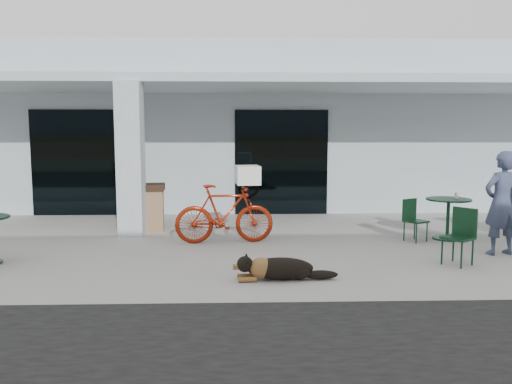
{
  "coord_description": "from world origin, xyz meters",
  "views": [
    {
      "loc": [
        0.72,
        -7.92,
        2.05
      ],
      "look_at": [
        1.02,
        1.31,
        1.0
      ],
      "focal_mm": 35.0,
      "sensor_mm": 36.0,
      "label": 1
    }
  ],
  "objects_px": {
    "cafe_chair_far_b": "(458,237)",
    "cafe_table_far": "(448,219)",
    "dog": "(280,267)",
    "person": "(501,203)",
    "bicycle": "(224,214)",
    "cafe_chair_far_a": "(416,221)",
    "trash_receptacle": "(151,207)"
  },
  "relations": [
    {
      "from": "dog",
      "to": "cafe_chair_far_a",
      "type": "height_order",
      "value": "cafe_chair_far_a"
    },
    {
      "from": "cafe_table_far",
      "to": "person",
      "type": "height_order",
      "value": "person"
    },
    {
      "from": "cafe_table_far",
      "to": "cafe_chair_far_b",
      "type": "distance_m",
      "value": 2.07
    },
    {
      "from": "bicycle",
      "to": "cafe_chair_far_a",
      "type": "height_order",
      "value": "bicycle"
    },
    {
      "from": "dog",
      "to": "cafe_table_far",
      "type": "bearing_deg",
      "value": 31.93
    },
    {
      "from": "bicycle",
      "to": "cafe_chair_far_a",
      "type": "xyz_separation_m",
      "value": [
        3.7,
        0.02,
        -0.15
      ]
    },
    {
      "from": "bicycle",
      "to": "trash_receptacle",
      "type": "height_order",
      "value": "bicycle"
    },
    {
      "from": "bicycle",
      "to": "person",
      "type": "xyz_separation_m",
      "value": [
        4.78,
        -1.08,
        0.33
      ]
    },
    {
      "from": "dog",
      "to": "person",
      "type": "distance_m",
      "value": 4.21
    },
    {
      "from": "dog",
      "to": "person",
      "type": "xyz_separation_m",
      "value": [
        3.91,
        1.4,
        0.71
      ]
    },
    {
      "from": "dog",
      "to": "cafe_chair_far_b",
      "type": "distance_m",
      "value": 2.98
    },
    {
      "from": "cafe_chair_far_b",
      "to": "bicycle",
      "type": "bearing_deg",
      "value": -151.62
    },
    {
      "from": "person",
      "to": "trash_receptacle",
      "type": "xyz_separation_m",
      "value": [
        -6.4,
        2.4,
        -0.39
      ]
    },
    {
      "from": "cafe_chair_far_a",
      "to": "dog",
      "type": "bearing_deg",
      "value": -168.5
    },
    {
      "from": "cafe_chair_far_a",
      "to": "person",
      "type": "bearing_deg",
      "value": -75.61
    },
    {
      "from": "dog",
      "to": "trash_receptacle",
      "type": "bearing_deg",
      "value": 118.0
    },
    {
      "from": "cafe_chair_far_b",
      "to": "trash_receptacle",
      "type": "xyz_separation_m",
      "value": [
        -5.37,
        3.07,
        0.06
      ]
    },
    {
      "from": "cafe_chair_far_a",
      "to": "cafe_chair_far_b",
      "type": "height_order",
      "value": "cafe_chair_far_b"
    },
    {
      "from": "cafe_table_far",
      "to": "person",
      "type": "relative_size",
      "value": 0.48
    },
    {
      "from": "cafe_chair_far_b",
      "to": "cafe_table_far",
      "type": "bearing_deg",
      "value": 124.73
    },
    {
      "from": "bicycle",
      "to": "cafe_chair_far_b",
      "type": "distance_m",
      "value": 4.14
    },
    {
      "from": "cafe_table_far",
      "to": "trash_receptacle",
      "type": "xyz_separation_m",
      "value": [
        -6.03,
        1.11,
        0.1
      ]
    },
    {
      "from": "trash_receptacle",
      "to": "cafe_chair_far_b",
      "type": "bearing_deg",
      "value": -29.78
    },
    {
      "from": "cafe_chair_far_b",
      "to": "cafe_chair_far_a",
      "type": "bearing_deg",
      "value": 144.82
    },
    {
      "from": "bicycle",
      "to": "trash_receptacle",
      "type": "distance_m",
      "value": 2.09
    },
    {
      "from": "cafe_table_far",
      "to": "cafe_chair_far_a",
      "type": "bearing_deg",
      "value": -165.18
    },
    {
      "from": "cafe_table_far",
      "to": "trash_receptacle",
      "type": "bearing_deg",
      "value": 169.55
    },
    {
      "from": "dog",
      "to": "cafe_table_far",
      "type": "relative_size",
      "value": 1.27
    },
    {
      "from": "bicycle",
      "to": "cafe_table_far",
      "type": "xyz_separation_m",
      "value": [
        4.41,
        0.21,
        -0.16
      ]
    },
    {
      "from": "person",
      "to": "cafe_table_far",
      "type": "bearing_deg",
      "value": -86.99
    },
    {
      "from": "cafe_chair_far_b",
      "to": "trash_receptacle",
      "type": "relative_size",
      "value": 0.89
    },
    {
      "from": "cafe_chair_far_a",
      "to": "trash_receptacle",
      "type": "height_order",
      "value": "trash_receptacle"
    }
  ]
}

